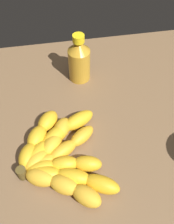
{
  "coord_description": "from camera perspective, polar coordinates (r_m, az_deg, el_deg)",
  "views": [
    {
      "loc": [
        -6.68,
        -34.65,
        49.27
      ],
      "look_at": [
        -0.68,
        0.08,
        4.32
      ],
      "focal_mm": 40.53,
      "sensor_mm": 36.0,
      "label": 1
    }
  ],
  "objects": [
    {
      "name": "honey_bottle",
      "position": [
        0.67,
        -1.59,
        11.72
      ],
      "size": [
        5.76,
        5.76,
        13.59
      ],
      "color": "gold",
      "rests_on": "ground_plane"
    },
    {
      "name": "ground_plane",
      "position": [
        0.62,
        0.63,
        -3.67
      ],
      "size": [
        83.32,
        65.51,
        4.4
      ],
      "primitive_type": "cube",
      "color": "brown"
    },
    {
      "name": "banana_bunch",
      "position": [
        0.54,
        -6.65,
        -9.72
      ],
      "size": [
        20.82,
        25.67,
        3.76
      ],
      "color": "gold",
      "rests_on": "ground_plane"
    }
  ]
}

